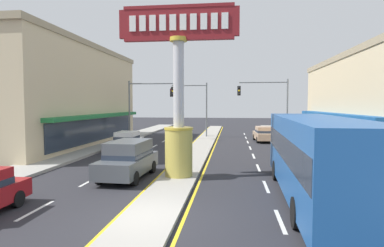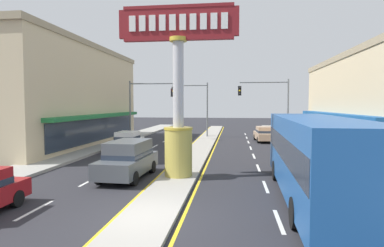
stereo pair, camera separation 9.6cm
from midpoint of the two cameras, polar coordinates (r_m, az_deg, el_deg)
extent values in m
plane|color=#28282D|center=(11.11, -7.84, -16.48)|extent=(160.00, 160.00, 0.00)
cube|color=#A39E93|center=(28.46, 1.56, -4.06)|extent=(1.89, 52.00, 0.14)
cube|color=#9E9B93|center=(28.79, -16.77, -4.08)|extent=(2.67, 60.00, 0.18)
cube|color=#9E9B93|center=(27.05, 20.26, -4.62)|extent=(2.67, 60.00, 0.18)
cube|color=silver|center=(13.14, -26.09, -13.61)|extent=(0.14, 2.20, 0.01)
cube|color=silver|center=(16.86, -17.77, -9.67)|extent=(0.14, 2.20, 0.01)
cube|color=silver|center=(20.85, -12.64, -7.08)|extent=(0.14, 2.20, 0.01)
cube|color=silver|center=(24.97, -9.22, -5.31)|extent=(0.14, 2.20, 0.01)
cube|color=silver|center=(29.18, -6.79, -4.03)|extent=(0.14, 2.20, 0.01)
cube|color=silver|center=(33.44, -4.98, -3.07)|extent=(0.14, 2.20, 0.01)
cube|color=silver|center=(37.73, -3.58, -2.33)|extent=(0.14, 2.20, 0.01)
cube|color=silver|center=(42.04, -2.47, -1.73)|extent=(0.14, 2.20, 0.01)
cube|color=silver|center=(11.25, 15.08, -16.29)|extent=(0.14, 2.20, 0.01)
cube|color=silver|center=(15.43, 12.78, -10.81)|extent=(0.14, 2.20, 0.01)
cube|color=silver|center=(19.71, 11.50, -7.68)|extent=(0.14, 2.20, 0.01)
cube|color=silver|center=(24.03, 10.70, -5.67)|extent=(0.14, 2.20, 0.01)
cube|color=silver|center=(28.38, 10.14, -4.27)|extent=(0.14, 2.20, 0.01)
cube|color=silver|center=(32.74, 9.74, -3.25)|extent=(0.14, 2.20, 0.01)
cube|color=silver|center=(37.11, 9.43, -2.46)|extent=(0.14, 2.20, 0.01)
cube|color=silver|center=(41.48, 9.18, -1.84)|extent=(0.14, 2.20, 0.01)
cube|color=yellow|center=(28.60, -0.69, -4.16)|extent=(0.12, 52.00, 0.01)
cube|color=yellow|center=(28.38, 3.82, -4.22)|extent=(0.12, 52.00, 0.01)
cylinder|color=gold|center=(16.43, -2.53, -5.18)|extent=(1.39, 1.39, 2.36)
cylinder|color=gold|center=(16.29, -2.54, -0.88)|extent=(1.46, 1.46, 0.12)
cylinder|color=#B7B7BC|center=(16.27, -2.56, 7.01)|extent=(0.54, 0.54, 4.60)
cylinder|color=gold|center=(16.56, -2.58, 14.63)|extent=(0.87, 0.87, 0.20)
cube|color=maroon|center=(16.73, -2.59, 17.33)|extent=(6.00, 0.24, 1.41)
cube|color=maroon|center=(16.94, -2.59, 19.91)|extent=(5.52, 0.29, 0.16)
cube|color=maroon|center=(16.56, -2.58, 14.70)|extent=(5.52, 0.29, 0.16)
cube|color=white|center=(17.12, -10.62, 16.96)|extent=(0.33, 0.06, 0.77)
cube|color=white|center=(16.97, -8.90, 17.09)|extent=(0.33, 0.06, 0.77)
cube|color=white|center=(16.85, -7.16, 17.22)|extent=(0.33, 0.06, 0.77)
cube|color=white|center=(16.73, -5.38, 17.32)|extent=(0.33, 0.06, 0.77)
cube|color=white|center=(16.63, -3.59, 17.42)|extent=(0.33, 0.06, 0.77)
cube|color=white|center=(16.55, -1.76, 17.49)|extent=(0.33, 0.06, 0.77)
cube|color=white|center=(16.48, 0.07, 17.55)|extent=(0.33, 0.06, 0.77)
cube|color=white|center=(16.43, 1.93, 17.60)|extent=(0.33, 0.06, 0.77)
cube|color=white|center=(16.39, 3.79, 17.63)|extent=(0.33, 0.06, 0.77)
cube|color=white|center=(16.37, 5.66, 17.64)|extent=(0.33, 0.06, 0.77)
cube|color=beige|center=(32.60, -24.43, 4.09)|extent=(9.85, 20.67, 8.67)
cube|color=#9C8D6E|center=(33.00, -24.63, 12.03)|extent=(10.05, 21.08, 0.45)
cube|color=#1E7038|center=(30.16, -15.62, 1.35)|extent=(0.90, 17.57, 0.30)
cube|color=#283342|center=(30.39, -16.29, -1.01)|extent=(0.08, 16.95, 2.00)
cube|color=#195193|center=(26.94, 23.43, 1.39)|extent=(0.90, 17.28, 0.30)
cube|color=#283342|center=(27.14, 24.18, -1.69)|extent=(0.08, 16.67, 2.00)
cylinder|color=slate|center=(34.20, -11.08, 2.22)|extent=(0.16, 0.16, 6.20)
cylinder|color=slate|center=(33.61, -7.36, 7.02)|extent=(4.62, 0.12, 0.12)
cube|color=black|center=(32.91, -3.51, 5.70)|extent=(0.32, 0.24, 0.92)
sphere|color=black|center=(32.79, -3.55, 6.24)|extent=(0.17, 0.17, 0.17)
sphere|color=yellow|center=(32.77, -3.55, 5.71)|extent=(0.17, 0.17, 0.17)
sphere|color=black|center=(32.76, -3.55, 5.19)|extent=(0.17, 0.17, 0.17)
cylinder|color=slate|center=(32.41, 16.39, 2.09)|extent=(0.16, 0.16, 6.20)
cylinder|color=slate|center=(32.18, 12.38, 7.13)|extent=(4.62, 0.12, 0.12)
cube|color=black|center=(31.85, 8.22, 5.75)|extent=(0.32, 0.24, 0.92)
sphere|color=black|center=(31.73, 8.23, 6.30)|extent=(0.17, 0.17, 0.17)
sphere|color=yellow|center=(31.71, 8.23, 5.76)|extent=(0.17, 0.17, 0.17)
sphere|color=black|center=(31.70, 8.22, 5.22)|extent=(0.17, 0.17, 0.17)
cylinder|color=slate|center=(36.35, 2.50, 2.35)|extent=(0.16, 0.16, 6.20)
cylinder|color=slate|center=(36.62, -0.60, 6.74)|extent=(3.96, 0.12, 0.12)
cube|color=black|center=(36.74, -3.70, 5.46)|extent=(0.32, 0.24, 0.92)
sphere|color=red|center=(36.62, -3.75, 5.94)|extent=(0.17, 0.17, 0.17)
sphere|color=black|center=(36.61, -3.75, 5.47)|extent=(0.17, 0.17, 0.17)
sphere|color=black|center=(36.60, -3.74, 5.00)|extent=(0.17, 0.17, 0.17)
cube|color=#1E5199|center=(13.31, 20.90, -5.29)|extent=(2.89, 11.28, 2.90)
cube|color=#283342|center=(13.27, 20.93, -4.01)|extent=(2.90, 11.06, 0.90)
cube|color=#283342|center=(18.72, 17.44, -1.99)|extent=(2.30, 0.16, 1.40)
cube|color=black|center=(18.65, 17.50, 1.07)|extent=(1.75, 0.14, 0.30)
cylinder|color=black|center=(16.75, 14.46, -8.03)|extent=(0.31, 0.97, 0.96)
cylinder|color=black|center=(17.12, 22.22, -7.93)|extent=(0.31, 0.97, 0.96)
cylinder|color=black|center=(10.61, 17.78, -14.82)|extent=(0.31, 0.97, 0.96)
cylinder|color=black|center=(11.19, 29.87, -14.16)|extent=(0.31, 0.97, 0.96)
cube|color=white|center=(26.96, -11.61, -3.41)|extent=(1.81, 4.32, 0.66)
cube|color=white|center=(27.06, -11.51, -2.05)|extent=(1.58, 2.17, 0.60)
cube|color=#283342|center=(27.08, -11.51, -2.43)|extent=(1.61, 2.19, 0.24)
cylinder|color=black|center=(25.50, -10.79, -4.45)|extent=(0.23, 0.62, 0.62)
cylinder|color=black|center=(26.02, -14.21, -4.34)|extent=(0.23, 0.62, 0.62)
cylinder|color=black|center=(28.03, -9.18, -3.73)|extent=(0.23, 0.62, 0.62)
cylinder|color=black|center=(28.51, -12.32, -3.64)|extent=(0.23, 0.62, 0.62)
cube|color=#4C5156|center=(16.91, -11.44, -7.13)|extent=(2.10, 4.68, 0.80)
cube|color=#4C5156|center=(16.95, -11.25, -4.36)|extent=(1.80, 2.92, 0.80)
cube|color=#283342|center=(16.99, -11.24, -5.29)|extent=(1.84, 2.95, 0.24)
cylinder|color=black|center=(15.37, -10.28, -9.55)|extent=(0.25, 0.69, 0.68)
cylinder|color=black|center=(16.04, -16.24, -9.08)|extent=(0.25, 0.69, 0.68)
cylinder|color=black|center=(18.02, -7.16, -7.60)|extent=(0.25, 0.69, 0.68)
cylinder|color=black|center=(18.59, -12.37, -7.31)|extent=(0.25, 0.69, 0.68)
cylinder|color=black|center=(13.74, -28.65, -11.61)|extent=(0.24, 0.63, 0.62)
cube|color=tan|center=(33.45, 12.52, -2.11)|extent=(2.01, 4.39, 0.66)
cube|color=tan|center=(33.22, 12.58, -1.06)|extent=(1.67, 2.24, 0.60)
cube|color=#283342|center=(33.24, 12.58, -1.37)|extent=(1.71, 2.26, 0.24)
cylinder|color=black|center=(34.68, 10.86, -2.38)|extent=(0.26, 0.63, 0.62)
cylinder|color=black|center=(34.92, 13.50, -2.37)|extent=(0.26, 0.63, 0.62)
cylinder|color=black|center=(32.05, 11.44, -2.86)|extent=(0.26, 0.63, 0.62)
cylinder|color=black|center=(32.31, 14.29, -2.85)|extent=(0.26, 0.63, 0.62)
cube|color=brown|center=(14.64, 29.93, -9.48)|extent=(0.48, 1.60, 0.08)
cube|color=black|center=(15.24, 29.02, -9.96)|extent=(0.38, 0.08, 0.36)
camera|label=1|loc=(0.05, -90.14, -0.01)|focal=30.17mm
camera|label=2|loc=(0.05, 89.86, 0.01)|focal=30.17mm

